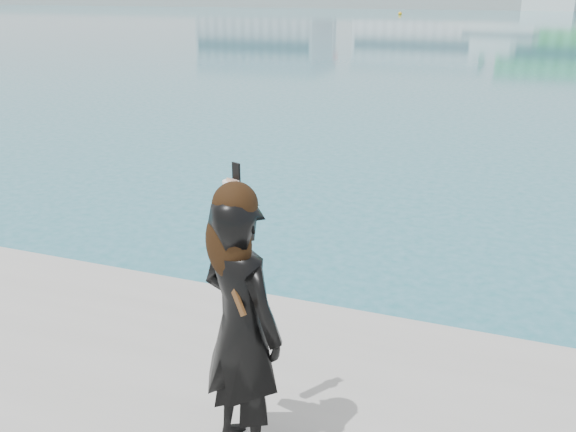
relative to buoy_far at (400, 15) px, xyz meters
name	(u,v)px	position (x,y,z in m)	size (l,w,h in m)	color
far_quay	(544,2)	(17.53, 44.45, 1.00)	(320.00, 40.00, 2.00)	#9E9E99
buoy_far	(400,15)	(0.00, 0.00, 0.00)	(0.50, 0.50, 0.50)	#FDAB0D
woman	(241,321)	(17.29, -86.42, 1.62)	(0.66, 0.56, 1.63)	black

